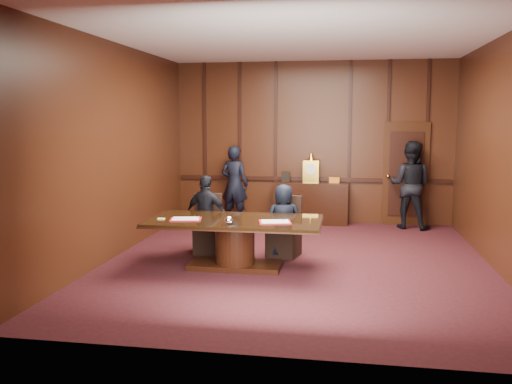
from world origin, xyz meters
TOP-DOWN VIEW (x-y plane):
  - room at (0.07, 0.14)m, footprint 7.00×7.04m
  - sideboard at (0.00, 3.26)m, footprint 1.60×0.45m
  - conference_table at (-0.90, -0.50)m, footprint 2.62×1.32m
  - folder_left at (-1.62, -0.65)m, footprint 0.51×0.41m
  - folder_right at (-0.27, -0.65)m, footprint 0.52×0.42m
  - inkstand at (-0.90, -0.95)m, footprint 0.20×0.14m
  - notepad at (-2.00, -0.69)m, footprint 0.10×0.07m
  - chair_left at (-1.56, 0.38)m, footprint 0.57×0.57m
  - chair_right at (-0.24, 0.38)m, footprint 0.58×0.58m
  - signatory_left at (-1.55, 0.30)m, footprint 0.84×0.52m
  - signatory_right at (-0.25, 0.30)m, footprint 0.69×0.56m
  - witness_left at (-1.65, 3.10)m, footprint 0.69×0.53m
  - witness_right at (2.06, 3.10)m, footprint 1.05×0.92m

SIDE VIEW (x-z plane):
  - chair_left at x=-1.56m, z-range -0.20..0.79m
  - chair_right at x=-0.24m, z-range -0.20..0.79m
  - sideboard at x=0.00m, z-range -0.28..1.26m
  - conference_table at x=-0.90m, z-range 0.13..0.89m
  - signatory_right at x=-0.25m, z-range 0.00..1.21m
  - signatory_left at x=-1.55m, z-range 0.00..1.33m
  - notepad at x=-2.00m, z-range 0.76..0.77m
  - folder_left at x=-1.62m, z-range 0.76..0.78m
  - folder_right at x=-0.27m, z-range 0.76..0.78m
  - inkstand at x=-0.90m, z-range 0.76..0.87m
  - witness_left at x=-1.65m, z-range 0.00..1.69m
  - witness_right at x=2.06m, z-range 0.00..1.82m
  - room at x=0.07m, z-range -0.03..3.47m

